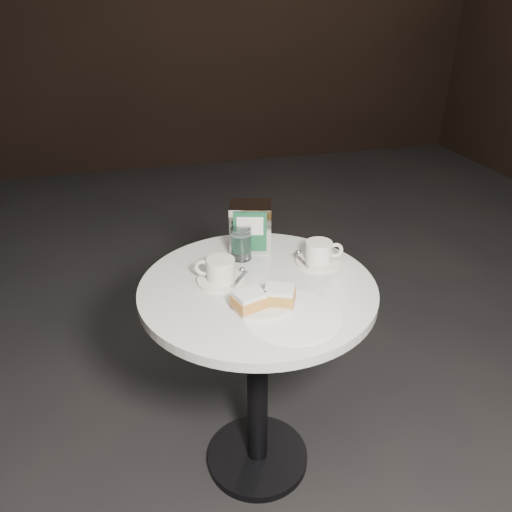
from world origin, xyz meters
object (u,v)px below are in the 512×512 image
at_px(coffee_cup_left, 220,272).
at_px(napkin_dispenser, 251,226).
at_px(water_glass_left, 241,244).
at_px(beignet_plate, 264,299).
at_px(water_glass_right, 244,233).
at_px(coffee_cup_right, 319,254).
at_px(cafe_table, 258,339).

bearing_deg(coffee_cup_left, napkin_dispenser, 76.36).
height_order(coffee_cup_left, water_glass_left, water_glass_left).
bearing_deg(beignet_plate, coffee_cup_left, 118.95).
bearing_deg(beignet_plate, napkin_dispenser, 81.47).
bearing_deg(beignet_plate, water_glass_right, 84.85).
xyz_separation_m(coffee_cup_left, water_glass_right, (0.12, 0.20, 0.02)).
distance_m(beignet_plate, coffee_cup_right, 0.30).
relative_size(cafe_table, napkin_dispenser, 4.71).
xyz_separation_m(coffee_cup_right, water_glass_left, (-0.23, 0.09, 0.02)).
bearing_deg(cafe_table, coffee_cup_left, 155.53).
bearing_deg(water_glass_right, beignet_plate, -95.15).
distance_m(cafe_table, napkin_dispenser, 0.37).
relative_size(cafe_table, coffee_cup_right, 4.66).
xyz_separation_m(beignet_plate, napkin_dispenser, (0.05, 0.35, 0.06)).
relative_size(coffee_cup_right, napkin_dispenser, 1.01).
bearing_deg(cafe_table, coffee_cup_right, 19.41).
relative_size(beignet_plate, napkin_dispenser, 1.18).
bearing_deg(coffee_cup_right, coffee_cup_left, -166.48).
bearing_deg(coffee_cup_left, water_glass_right, 82.19).
bearing_deg(coffee_cup_right, water_glass_left, 165.49).
xyz_separation_m(cafe_table, coffee_cup_left, (-0.10, 0.05, 0.23)).
height_order(water_glass_left, water_glass_right, water_glass_right).
distance_m(cafe_table, coffee_cup_left, 0.26).
xyz_separation_m(water_glass_right, napkin_dispenser, (0.02, -0.01, 0.03)).
height_order(coffee_cup_left, napkin_dispenser, napkin_dispenser).
height_order(water_glass_right, napkin_dispenser, napkin_dispenser).
xyz_separation_m(coffee_cup_left, water_glass_left, (0.09, 0.13, 0.02)).
xyz_separation_m(cafe_table, coffee_cup_right, (0.22, 0.08, 0.23)).
distance_m(water_glass_left, water_glass_right, 0.08).
bearing_deg(water_glass_right, cafe_table, -94.32).
distance_m(beignet_plate, napkin_dispenser, 0.36).
height_order(coffee_cup_left, coffee_cup_right, same).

